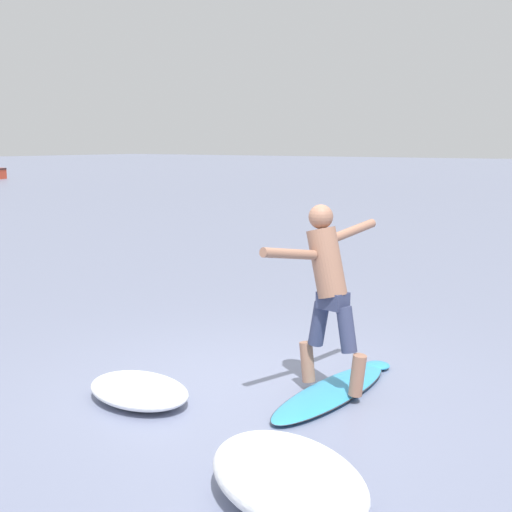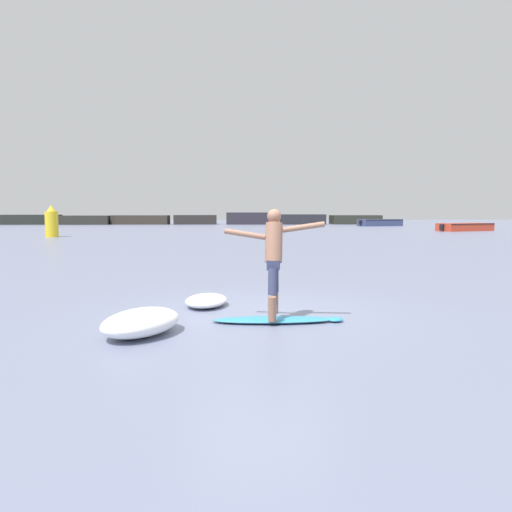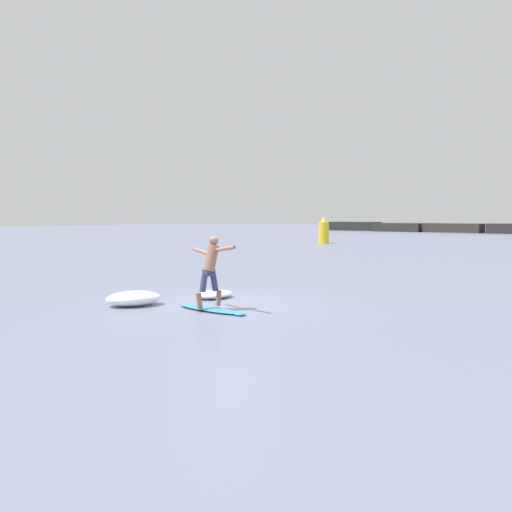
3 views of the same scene
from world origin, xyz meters
The scene contains 5 objects.
ground_plane centered at (0.00, 0.00, 0.00)m, with size 200.00×200.00×0.00m, color slate.
surfboard centered at (0.22, -0.80, 0.04)m, with size 2.15×0.52×0.21m.
surfer centered at (0.20, -0.74, 1.12)m, with size 1.64×0.79×1.77m.
wave_foam_at_tail centered at (-1.81, -1.56, 0.19)m, with size 1.47×1.67×0.38m.
wave_foam_at_nose centered at (-0.98, 0.62, 0.11)m, with size 0.95×1.25×0.22m.
Camera 1 is at (-5.62, -3.96, 2.43)m, focal length 50.00 mm.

